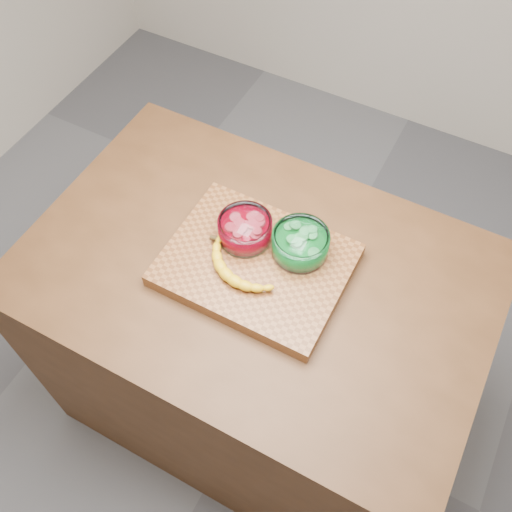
% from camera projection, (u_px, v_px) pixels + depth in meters
% --- Properties ---
extents(ground, '(3.50, 3.50, 0.00)m').
position_uv_depth(ground, '(256.00, 396.00, 2.20)').
color(ground, slate).
rests_on(ground, ground).
extents(counter, '(1.20, 0.80, 0.90)m').
position_uv_depth(counter, '(256.00, 346.00, 1.83)').
color(counter, '#4B2C16').
rests_on(counter, ground).
extents(cutting_board, '(0.45, 0.35, 0.04)m').
position_uv_depth(cutting_board, '(256.00, 265.00, 1.44)').
color(cutting_board, brown).
rests_on(cutting_board, counter).
extents(bowl_red, '(0.14, 0.14, 0.06)m').
position_uv_depth(bowl_red, '(245.00, 229.00, 1.44)').
color(bowl_red, white).
rests_on(bowl_red, cutting_board).
extents(bowl_green, '(0.14, 0.14, 0.07)m').
position_uv_depth(bowl_green, '(300.00, 244.00, 1.41)').
color(bowl_green, white).
rests_on(bowl_green, cutting_board).
extents(banana, '(0.23, 0.14, 0.03)m').
position_uv_depth(banana, '(241.00, 266.00, 1.39)').
color(banana, gold).
rests_on(banana, cutting_board).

